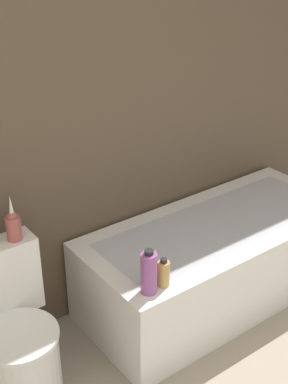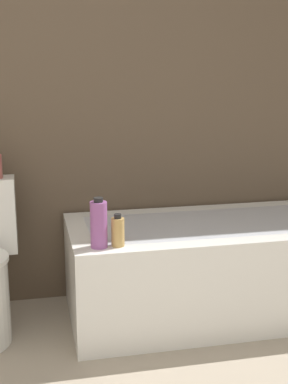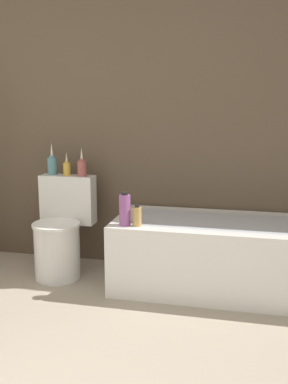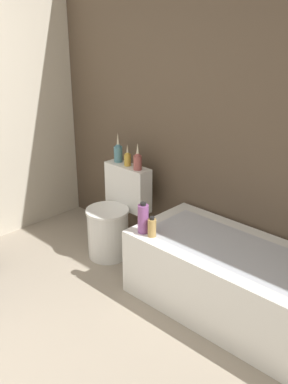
{
  "view_description": "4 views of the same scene",
  "coord_description": "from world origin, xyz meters",
  "px_view_note": "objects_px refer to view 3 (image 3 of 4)",
  "views": [
    {
      "loc": [
        -1.21,
        0.04,
        2.08
      ],
      "look_at": [
        0.07,
        1.75,
        0.96
      ],
      "focal_mm": 50.0,
      "sensor_mm": 36.0,
      "label": 1
    },
    {
      "loc": [
        -0.29,
        -0.65,
        1.31
      ],
      "look_at": [
        0.22,
        1.67,
        0.74
      ],
      "focal_mm": 50.0,
      "sensor_mm": 36.0,
      "label": 2
    },
    {
      "loc": [
        0.8,
        -1.23,
        1.34
      ],
      "look_at": [
        0.13,
        1.66,
        0.74
      ],
      "focal_mm": 42.0,
      "sensor_mm": 36.0,
      "label": 3
    },
    {
      "loc": [
        1.99,
        -0.42,
        2.02
      ],
      "look_at": [
        -0.14,
        1.79,
        0.73
      ],
      "focal_mm": 42.0,
      "sensor_mm": 36.0,
      "label": 4
    }
  ],
  "objects_px": {
    "vase_silver": "(67,167)",
    "shampoo_bottle_short": "(137,216)",
    "bathtub": "(228,255)",
    "shampoo_bottle_tall": "(125,210)",
    "vase_gold": "(52,164)",
    "vase_bronze": "(82,167)",
    "toilet": "(61,234)"
  },
  "relations": [
    {
      "from": "vase_bronze",
      "to": "shampoo_bottle_short",
      "type": "bearing_deg",
      "value": -36.97
    },
    {
      "from": "toilet",
      "to": "vase_silver",
      "type": "height_order",
      "value": "vase_silver"
    },
    {
      "from": "bathtub",
      "to": "shampoo_bottle_short",
      "type": "distance_m",
      "value": 0.73
    },
    {
      "from": "toilet",
      "to": "shampoo_bottle_tall",
      "type": "height_order",
      "value": "toilet"
    },
    {
      "from": "shampoo_bottle_short",
      "to": "vase_gold",
      "type": "bearing_deg",
      "value": 151.51
    },
    {
      "from": "toilet",
      "to": "vase_silver",
      "type": "xyz_separation_m",
      "value": [
        0.0,
        0.17,
        0.5
      ]
    },
    {
      "from": "toilet",
      "to": "shampoo_bottle_tall",
      "type": "relative_size",
      "value": 3.29
    },
    {
      "from": "shampoo_bottle_short",
      "to": "vase_bronze",
      "type": "bearing_deg",
      "value": 143.03
    },
    {
      "from": "vase_bronze",
      "to": "shampoo_bottle_short",
      "type": "height_order",
      "value": "vase_bronze"
    },
    {
      "from": "vase_bronze",
      "to": "shampoo_bottle_short",
      "type": "distance_m",
      "value": 0.73
    },
    {
      "from": "vase_silver",
      "to": "shampoo_bottle_short",
      "type": "relative_size",
      "value": 1.24
    },
    {
      "from": "toilet",
      "to": "vase_silver",
      "type": "relative_size",
      "value": 4.07
    },
    {
      "from": "vase_bronze",
      "to": "shampoo_bottle_tall",
      "type": "distance_m",
      "value": 0.65
    },
    {
      "from": "bathtub",
      "to": "vase_silver",
      "type": "distance_m",
      "value": 1.42
    },
    {
      "from": "vase_bronze",
      "to": "shampoo_bottle_tall",
      "type": "height_order",
      "value": "vase_bronze"
    },
    {
      "from": "toilet",
      "to": "shampoo_bottle_tall",
      "type": "xyz_separation_m",
      "value": [
        0.59,
        -0.25,
        0.29
      ]
    },
    {
      "from": "bathtub",
      "to": "vase_gold",
      "type": "distance_m",
      "value": 1.55
    },
    {
      "from": "shampoo_bottle_tall",
      "to": "shampoo_bottle_short",
      "type": "distance_m",
      "value": 0.1
    },
    {
      "from": "vase_gold",
      "to": "shampoo_bottle_tall",
      "type": "relative_size",
      "value": 1.1
    },
    {
      "from": "vase_gold",
      "to": "vase_silver",
      "type": "xyz_separation_m",
      "value": [
        0.13,
        -0.02,
        -0.02
      ]
    },
    {
      "from": "toilet",
      "to": "vase_gold",
      "type": "bearing_deg",
      "value": 125.67
    },
    {
      "from": "vase_gold",
      "to": "shampoo_bottle_short",
      "type": "distance_m",
      "value": 0.96
    },
    {
      "from": "bathtub",
      "to": "shampoo_bottle_short",
      "type": "height_order",
      "value": "shampoo_bottle_short"
    },
    {
      "from": "vase_silver",
      "to": "shampoo_bottle_short",
      "type": "bearing_deg",
      "value": -31.98
    },
    {
      "from": "shampoo_bottle_tall",
      "to": "shampoo_bottle_short",
      "type": "relative_size",
      "value": 1.54
    },
    {
      "from": "bathtub",
      "to": "vase_gold",
      "type": "xyz_separation_m",
      "value": [
        -1.42,
        0.18,
        0.59
      ]
    },
    {
      "from": "vase_bronze",
      "to": "vase_gold",
      "type": "bearing_deg",
      "value": 173.91
    },
    {
      "from": "vase_bronze",
      "to": "shampoo_bottle_tall",
      "type": "xyz_separation_m",
      "value": [
        0.46,
        -0.41,
        -0.22
      ]
    },
    {
      "from": "shampoo_bottle_tall",
      "to": "shampoo_bottle_short",
      "type": "bearing_deg",
      "value": -0.59
    },
    {
      "from": "vase_silver",
      "to": "vase_gold",
      "type": "bearing_deg",
      "value": 173.01
    },
    {
      "from": "vase_gold",
      "to": "bathtub",
      "type": "bearing_deg",
      "value": -7.28
    },
    {
      "from": "bathtub",
      "to": "vase_silver",
      "type": "bearing_deg",
      "value": 172.69
    }
  ]
}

